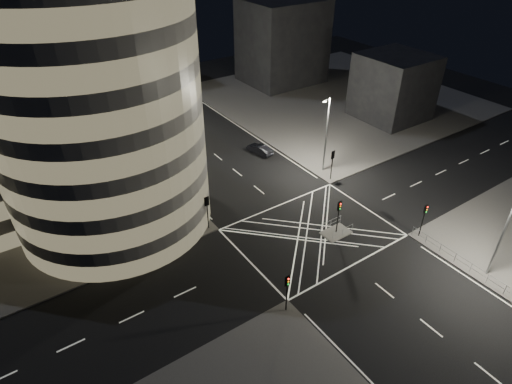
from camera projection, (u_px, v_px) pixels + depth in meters
ground at (312, 233)px, 45.51m from camera, size 120.00×120.00×0.00m
sidewalk_far_right at (337, 97)px, 77.58m from camera, size 42.00×42.00×0.15m
central_island at (336, 233)px, 45.37m from camera, size 3.00×2.00×0.15m
office_tower_curved at (34, 107)px, 41.62m from camera, size 30.00×29.00×27.20m
building_right_far at (282, 41)px, 80.89m from camera, size 14.00×12.00×15.00m
building_right_near at (393, 87)px, 67.67m from camera, size 10.00×10.00×10.00m
building_far_end at (93, 37)px, 78.45m from camera, size 18.00×8.00×18.00m
tree_a at (181, 189)px, 44.26m from camera, size 4.32×4.32×6.86m
tree_b at (158, 164)px, 48.26m from camera, size 4.71×4.71×7.30m
tree_c at (137, 141)px, 52.20m from camera, size 3.78×3.78×7.10m
tree_d at (121, 124)px, 56.33m from camera, size 5.46×5.46×8.02m
tree_e at (106, 112)px, 60.67m from camera, size 4.36×4.36×7.00m
traffic_signal_fl at (207, 207)px, 44.43m from camera, size 0.55×0.22×4.00m
traffic_signal_nl at (287, 287)px, 35.10m from camera, size 0.55×0.22×4.00m
traffic_signal_fr at (332, 160)px, 52.67m from camera, size 0.55×0.22×4.00m
traffic_signal_nr at (424, 214)px, 43.34m from camera, size 0.55×0.22×4.00m
traffic_signal_island at (339, 211)px, 43.79m from camera, size 0.55×0.22×4.00m
street_lamp_left_near at (177, 166)px, 46.25m from camera, size 1.25×0.25×10.00m
street_lamp_left_far at (120, 111)px, 58.61m from camera, size 1.25×0.25×10.00m
street_lamp_right_far at (326, 133)px, 53.02m from camera, size 1.25×0.25×10.00m
street_lamp_right_near at (505, 229)px, 37.23m from camera, size 1.25×0.25×10.00m
railing_near_right at (463, 263)px, 40.66m from camera, size 0.06×11.70×1.10m
railing_island_south at (343, 233)px, 44.41m from camera, size 2.80×0.06×1.10m
railing_island_north at (331, 224)px, 45.64m from camera, size 2.80×0.06×1.10m
sedan at (260, 149)px, 59.72m from camera, size 2.19×4.25×1.34m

